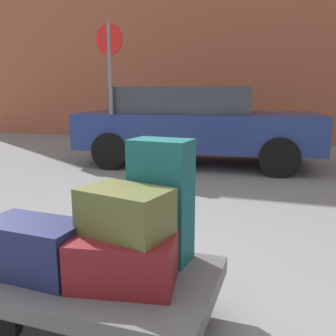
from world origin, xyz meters
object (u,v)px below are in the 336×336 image
(suitcase_maroon_front_left, at_px, (126,256))
(parked_car, at_px, (195,123))
(duffel_bag_olive_topmost_pile, at_px, (125,211))
(no_parking_sign, at_px, (110,82))
(luggage_cart, at_px, (99,283))
(suitcase_teal_rear_left, at_px, (161,201))
(duffel_bag_navy_rear_right, at_px, (34,248))

(suitcase_maroon_front_left, distance_m, parked_car, 5.11)
(suitcase_maroon_front_left, xyz_separation_m, duffel_bag_olive_topmost_pile, (0.00, 0.00, 0.25))
(duffel_bag_olive_topmost_pile, bearing_deg, parked_car, 112.81)
(no_parking_sign, bearing_deg, luggage_cart, -63.86)
(duffel_bag_olive_topmost_pile, bearing_deg, luggage_cart, -173.91)
(luggage_cart, height_order, duffel_bag_olive_topmost_pile, duffel_bag_olive_topmost_pile)
(luggage_cart, relative_size, parked_car, 0.29)
(suitcase_teal_rear_left, distance_m, duffel_bag_olive_topmost_pile, 0.30)
(parked_car, relative_size, no_parking_sign, 1.84)
(suitcase_teal_rear_left, xyz_separation_m, parked_car, (-1.02, 4.73, 0.06))
(duffel_bag_navy_rear_right, bearing_deg, parked_car, 97.32)
(duffel_bag_navy_rear_right, xyz_separation_m, duffel_bag_olive_topmost_pile, (0.50, 0.10, 0.23))
(luggage_cart, height_order, duffel_bag_navy_rear_right, duffel_bag_navy_rear_right)
(no_parking_sign, bearing_deg, suitcase_maroon_front_left, -61.93)
(duffel_bag_olive_topmost_pile, distance_m, no_parking_sign, 4.62)
(duffel_bag_navy_rear_right, distance_m, parked_car, 5.14)
(duffel_bag_navy_rear_right, distance_m, suitcase_teal_rear_left, 0.74)
(suitcase_maroon_front_left, xyz_separation_m, duffel_bag_navy_rear_right, (-0.50, -0.10, 0.02))
(duffel_bag_navy_rear_right, xyz_separation_m, suitcase_teal_rear_left, (0.59, 0.39, 0.21))
(suitcase_maroon_front_left, xyz_separation_m, parked_car, (-0.93, 5.01, 0.29))
(duffel_bag_navy_rear_right, relative_size, duffel_bag_olive_topmost_pile, 1.20)
(suitcase_teal_rear_left, bearing_deg, parked_car, 106.98)
(luggage_cart, xyz_separation_m, parked_car, (-0.75, 4.99, 0.49))
(suitcase_teal_rear_left, height_order, duffel_bag_olive_topmost_pile, suitcase_teal_rear_left)
(suitcase_maroon_front_left, height_order, duffel_bag_olive_topmost_pile, duffel_bag_olive_topmost_pile)
(luggage_cart, height_order, no_parking_sign, no_parking_sign)
(luggage_cart, xyz_separation_m, duffel_bag_navy_rear_right, (-0.32, -0.12, 0.22))
(no_parking_sign, bearing_deg, duffel_bag_olive_topmost_pile, -61.93)
(suitcase_maroon_front_left, xyz_separation_m, suitcase_teal_rear_left, (0.09, 0.29, 0.23))
(duffel_bag_olive_topmost_pile, bearing_deg, no_parking_sign, 130.41)
(suitcase_maroon_front_left, bearing_deg, duffel_bag_navy_rear_right, -178.45)
(duffel_bag_olive_topmost_pile, distance_m, parked_car, 5.10)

